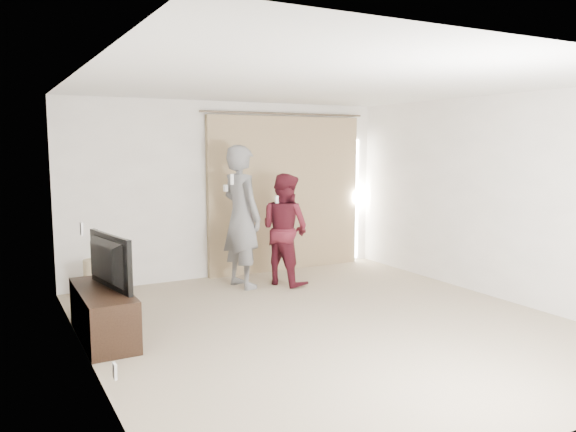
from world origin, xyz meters
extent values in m
plane|color=tan|center=(0.00, 0.00, 0.00)|extent=(5.50, 5.50, 0.00)
cube|color=white|center=(0.00, 2.75, 1.30)|extent=(5.00, 0.04, 2.60)
cube|color=white|center=(-2.50, 0.00, 1.30)|extent=(0.04, 5.50, 2.60)
cube|color=white|center=(-2.48, 0.40, 1.20)|extent=(0.02, 0.08, 0.12)
cube|color=white|center=(-2.48, -0.90, 0.30)|extent=(0.02, 0.08, 0.12)
cube|color=silver|center=(0.00, 0.00, 2.60)|extent=(5.00, 5.50, 0.01)
cube|color=tan|center=(0.90, 2.68, 1.20)|extent=(2.60, 0.10, 2.40)
cylinder|color=#6D5D4B|center=(0.90, 2.68, 2.44)|extent=(2.80, 0.03, 0.03)
cube|color=white|center=(2.26, 2.72, 1.05)|extent=(0.08, 0.04, 2.00)
cube|color=black|center=(-2.27, 0.76, 0.26)|extent=(0.46, 1.34, 0.52)
imported|color=black|center=(-2.27, 0.76, 0.79)|extent=(0.30, 0.97, 0.56)
cylinder|color=tan|center=(-2.10, 2.40, 0.03)|extent=(0.38, 0.38, 0.06)
cylinder|color=tan|center=(-2.10, 2.40, 0.28)|extent=(0.21, 0.21, 0.44)
imported|color=slate|center=(-0.16, 2.00, 0.98)|extent=(0.60, 0.80, 1.97)
cube|color=white|center=(-0.34, 1.90, 1.51)|extent=(0.04, 0.04, 0.14)
cube|color=white|center=(-0.34, 2.12, 1.38)|extent=(0.05, 0.05, 0.09)
imported|color=#521520|center=(0.44, 1.86, 0.79)|extent=(0.84, 0.93, 1.57)
cube|color=white|center=(0.26, 1.76, 1.21)|extent=(0.04, 0.04, 0.14)
cube|color=white|center=(0.26, 1.98, 1.10)|extent=(0.05, 0.05, 0.09)
camera|label=1|loc=(-3.26, -5.03, 1.98)|focal=35.00mm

